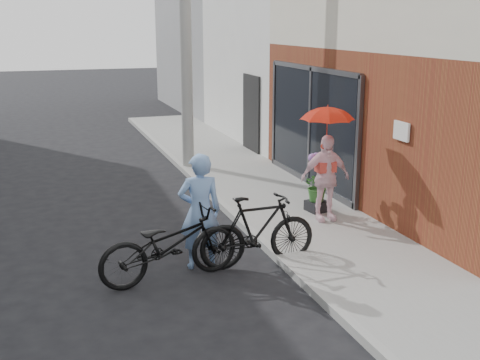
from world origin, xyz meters
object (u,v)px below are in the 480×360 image
kimono_woman (325,178)px  planter (317,206)px  utility_pole (185,22)px  bike_right (258,231)px  officer (200,211)px  bike_left (169,244)px

kimono_woman → planter: bearing=79.5°
utility_pole → bike_right: size_ratio=3.90×
utility_pole → planter: utility_pole is taller
utility_pole → planter: size_ratio=19.56×
officer → planter: (2.66, 1.56, -0.65)m
bike_left → utility_pole: bearing=-25.4°
bike_left → planter: size_ratio=5.66×
kimono_woman → planter: (0.11, 0.49, -0.67)m
officer → bike_left: (-0.53, -0.32, -0.33)m
officer → kimono_woman: (2.55, 1.07, 0.02)m
officer → bike_left: 0.70m
planter → officer: bearing=-149.6°
utility_pole → bike_right: utility_pole is taller
officer → planter: 3.15m
utility_pole → kimono_woman: 5.63m
officer → planter: bearing=-142.6°
bike_right → planter: (1.84, 1.77, -0.33)m
officer → kimono_woman: officer is taller
bike_left → bike_right: bike_right is taller
bike_right → bike_left: bearing=93.3°
kimono_woman → officer: bearing=-155.0°
utility_pole → bike_left: utility_pole is taller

